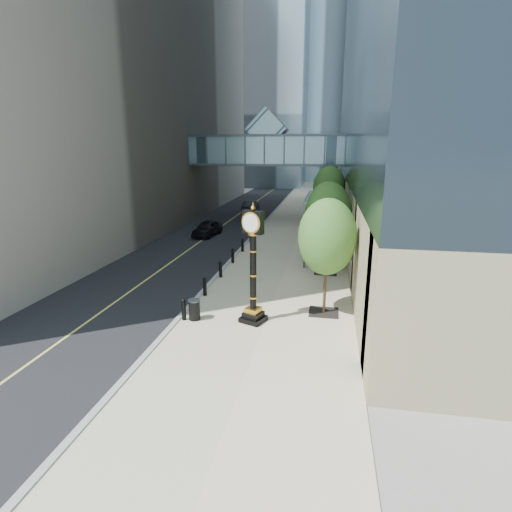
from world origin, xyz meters
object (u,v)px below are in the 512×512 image
(pedestrian, at_px, (314,246))
(car_near, at_px, (207,228))
(car_far, at_px, (251,206))
(street_clock, at_px, (253,273))
(trash_bin, at_px, (194,310))

(pedestrian, bearing_deg, car_near, -15.42)
(car_far, bearing_deg, street_clock, 100.55)
(trash_bin, bearing_deg, street_clock, 6.13)
(street_clock, bearing_deg, trash_bin, -151.59)
(car_near, bearing_deg, pedestrian, -22.72)
(street_clock, xyz_separation_m, car_near, (-7.51, 17.60, -1.64))
(trash_bin, distance_m, car_far, 32.46)
(trash_bin, height_order, car_near, car_near)
(street_clock, distance_m, pedestrian, 12.16)
(trash_bin, relative_size, pedestrian, 0.58)
(street_clock, bearing_deg, car_near, 135.39)
(car_far, bearing_deg, pedestrian, 112.52)
(trash_bin, relative_size, car_near, 0.22)
(car_far, bearing_deg, car_near, 84.62)
(trash_bin, distance_m, car_near, 18.53)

